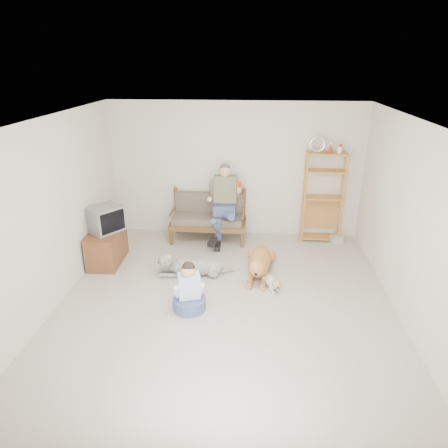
# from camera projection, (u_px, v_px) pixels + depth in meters

# --- Properties ---
(floor) EXTENTS (5.50, 5.50, 0.00)m
(floor) POSITION_uv_depth(u_px,v_px,m) (225.00, 306.00, 5.96)
(floor) COLOR beige
(floor) RESTS_ON ground
(ceiling) EXTENTS (5.50, 5.50, 0.00)m
(ceiling) POSITION_uv_depth(u_px,v_px,m) (225.00, 122.00, 4.92)
(ceiling) COLOR white
(ceiling) RESTS_ON ground
(wall_back) EXTENTS (5.00, 0.00, 5.00)m
(wall_back) POSITION_uv_depth(u_px,v_px,m) (236.00, 171.00, 7.97)
(wall_back) COLOR beige
(wall_back) RESTS_ON ground
(wall_front) EXTENTS (5.00, 0.00, 5.00)m
(wall_front) POSITION_uv_depth(u_px,v_px,m) (197.00, 365.00, 2.91)
(wall_front) COLOR beige
(wall_front) RESTS_ON ground
(wall_left) EXTENTS (0.00, 5.50, 5.50)m
(wall_left) POSITION_uv_depth(u_px,v_px,m) (49.00, 217.00, 5.62)
(wall_left) COLOR beige
(wall_left) RESTS_ON ground
(wall_right) EXTENTS (0.00, 5.50, 5.50)m
(wall_right) POSITION_uv_depth(u_px,v_px,m) (414.00, 228.00, 5.26)
(wall_right) COLOR beige
(wall_right) RESTS_ON ground
(loveseat) EXTENTS (1.50, 0.71, 0.95)m
(loveseat) POSITION_uv_depth(u_px,v_px,m) (208.00, 216.00, 8.04)
(loveseat) COLOR brown
(loveseat) RESTS_ON ground
(man) EXTENTS (0.59, 0.85, 1.37)m
(man) POSITION_uv_depth(u_px,v_px,m) (223.00, 209.00, 7.75)
(man) COLOR #4B598A
(man) RESTS_ON loveseat
(etagere) EXTENTS (0.79, 0.35, 2.09)m
(etagere) POSITION_uv_depth(u_px,v_px,m) (323.00, 196.00, 7.83)
(etagere) COLOR #C18A3C
(etagere) RESTS_ON ground
(book_stack) EXTENTS (0.25, 0.21, 0.14)m
(book_stack) POSITION_uv_depth(u_px,v_px,m) (337.00, 239.00, 7.99)
(book_stack) COLOR beige
(book_stack) RESTS_ON ground
(tv_stand) EXTENTS (0.52, 0.91, 0.60)m
(tv_stand) POSITION_uv_depth(u_px,v_px,m) (107.00, 247.00, 7.14)
(tv_stand) COLOR brown
(tv_stand) RESTS_ON ground
(crt_tv) EXTENTS (0.68, 0.70, 0.46)m
(crt_tv) POSITION_uv_depth(u_px,v_px,m) (106.00, 219.00, 6.97)
(crt_tv) COLOR slate
(crt_tv) RESTS_ON tv_stand
(wall_outlet) EXTENTS (0.12, 0.02, 0.08)m
(wall_outlet) POSITION_uv_depth(u_px,v_px,m) (176.00, 218.00, 8.45)
(wall_outlet) COLOR white
(wall_outlet) RESTS_ON ground
(golden_retriever) EXTENTS (0.48, 1.52, 0.46)m
(golden_retriever) POSITION_uv_depth(u_px,v_px,m) (259.00, 263.00, 6.82)
(golden_retriever) COLOR #CB8046
(golden_retriever) RESTS_ON ground
(shaggy_dog) EXTENTS (1.36, 0.43, 0.40)m
(shaggy_dog) POSITION_uv_depth(u_px,v_px,m) (189.00, 266.00, 6.77)
(shaggy_dog) COLOR white
(shaggy_dog) RESTS_ON ground
(terrier) EXTENTS (0.30, 0.59, 0.23)m
(terrier) POSITION_uv_depth(u_px,v_px,m) (273.00, 283.00, 6.39)
(terrier) COLOR silver
(terrier) RESTS_ON ground
(child) EXTENTS (0.49, 0.49, 0.77)m
(child) POSITION_uv_depth(u_px,v_px,m) (189.00, 292.00, 5.80)
(child) COLOR #4B598A
(child) RESTS_ON ground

